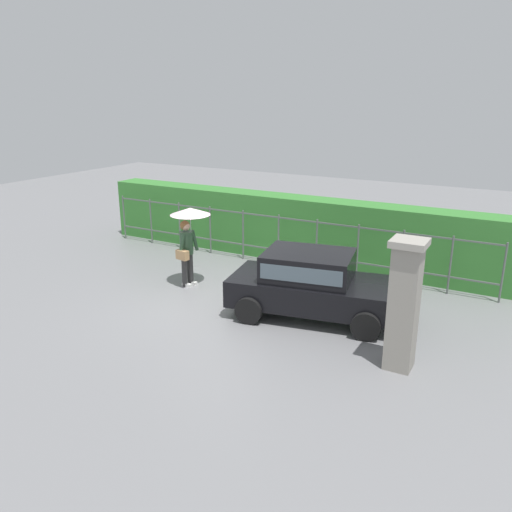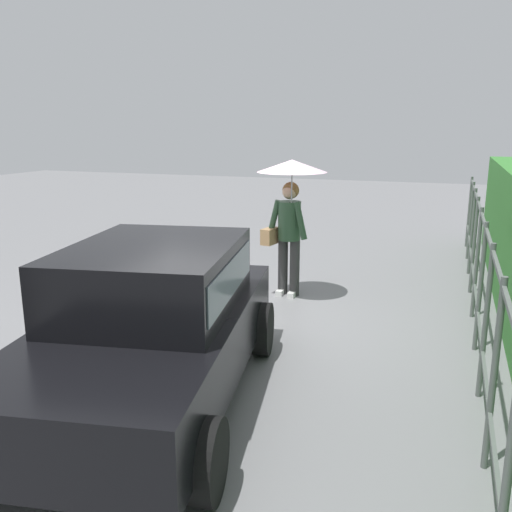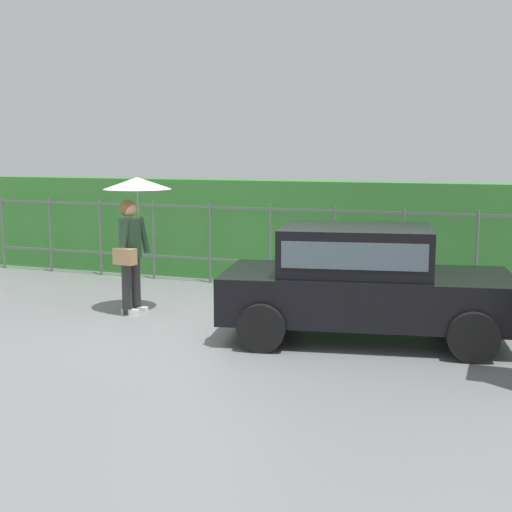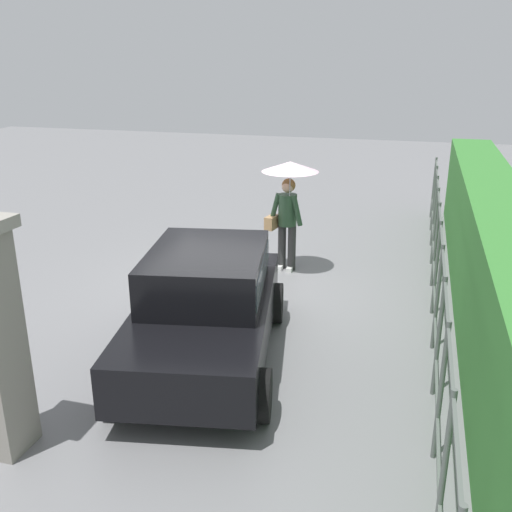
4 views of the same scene
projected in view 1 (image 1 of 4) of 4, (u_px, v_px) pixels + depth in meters
ground_plane at (213, 304)px, 12.14m from camera, size 40.00×40.00×0.00m
car at (312, 282)px, 11.27m from camera, size 3.95×2.40×1.48m
pedestrian at (188, 229)px, 12.91m from camera, size 1.02×1.02×2.06m
gate_pillar at (404, 304)px, 8.96m from camera, size 0.60×0.60×2.42m
fence_section at (278, 238)px, 14.72m from camera, size 11.89×0.05×1.50m
hedge_row at (290, 228)px, 15.33m from camera, size 12.84×0.90×1.90m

